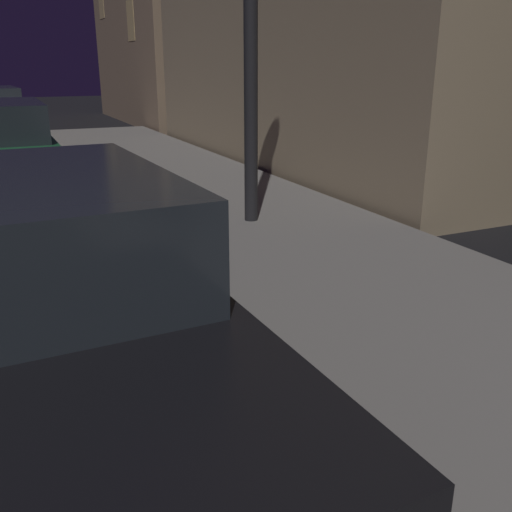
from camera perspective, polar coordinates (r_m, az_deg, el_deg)
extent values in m
cube|color=black|center=(3.38, -22.46, -7.23)|extent=(2.00, 4.45, 0.64)
cube|color=#1E2328|center=(3.22, -23.78, 2.41)|extent=(1.70, 2.07, 0.56)
cylinder|color=black|center=(4.84, -12.55, -1.54)|extent=(0.24, 0.67, 0.66)
cylinder|color=black|center=(2.59, 4.01, -20.49)|extent=(0.24, 0.67, 0.66)
cylinder|color=black|center=(11.36, -20.18, 9.24)|extent=(0.22, 0.66, 0.66)
cylinder|color=black|center=(8.68, -18.55, 6.82)|extent=(0.22, 0.66, 0.66)
cylinder|color=black|center=(17.63, -22.59, 11.92)|extent=(0.26, 0.67, 0.66)
cylinder|color=black|center=(14.99, -21.41, 11.11)|extent=(0.26, 0.67, 0.66)
cylinder|color=black|center=(6.79, -0.54, 22.52)|extent=(0.16, 0.16, 4.55)
cube|color=#F2D17F|center=(24.02, -15.19, 23.36)|extent=(0.06, 0.90, 1.20)
cube|color=#F2D17F|center=(19.53, -12.37, 22.02)|extent=(0.06, 0.90, 1.20)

